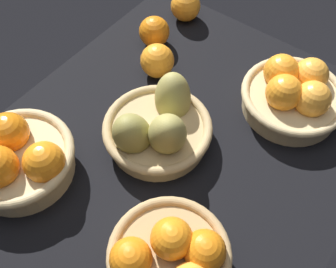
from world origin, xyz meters
TOP-DOWN VIEW (x-y plane):
  - market_tray at (0.00, 0.00)cm, footprint 84.00×72.00cm
  - basket_near_left at (-21.21, -14.52)cm, footprint 20.37×20.37cm
  - basket_far_left at (-23.46, 20.16)cm, footprint 22.24×22.24cm
  - basket_near_right at (23.44, -14.34)cm, footprint 22.64×22.64cm
  - basket_center_pears at (-1.30, 3.66)cm, footprint 24.32×22.55cm
  - loose_orange_front_gap at (21.60, 22.63)cm, footprint 7.63×7.63cm
  - loose_orange_back_gap at (13.93, 15.69)cm, footprint 7.96×7.96cm
  - loose_orange_side_gap at (34.37, 22.22)cm, footprint 7.84×7.84cm

SIDE VIEW (x-z plane):
  - market_tray at x=0.00cm, z-range 0.00..3.00cm
  - loose_orange_front_gap at x=21.60cm, z-range 3.00..10.63cm
  - loose_orange_side_gap at x=34.37cm, z-range 3.00..10.84cm
  - loose_orange_back_gap at x=13.93cm, z-range 3.00..10.96cm
  - basket_center_pears at x=-1.30cm, z-range -0.24..14.95cm
  - basket_near_right at x=23.44cm, z-range 1.97..12.84cm
  - basket_far_left at x=-23.46cm, z-range 1.98..13.59cm
  - basket_near_left at x=-21.21cm, z-range 1.95..14.06cm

